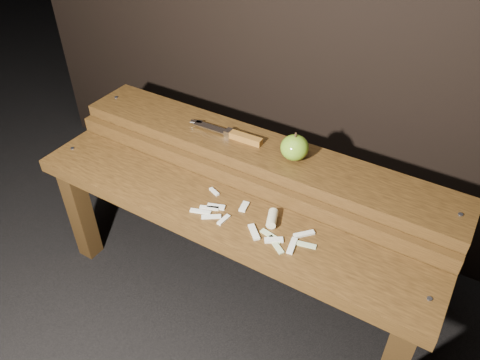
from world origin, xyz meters
The scene contains 6 objects.
ground centered at (0.00, 0.00, 0.00)m, with size 60.00×60.00×0.00m, color black.
bench_front_tier centered at (0.00, -0.06, 0.35)m, with size 1.20×0.20×0.42m.
bench_rear_tier centered at (0.00, 0.17, 0.41)m, with size 1.20×0.21×0.50m.
apple centered at (0.11, 0.17, 0.54)m, with size 0.08×0.08×0.08m.
knife centered at (-0.08, 0.17, 0.51)m, with size 0.25×0.03×0.02m.
apple_scraps centered at (0.12, -0.04, 0.43)m, with size 0.35×0.12×0.03m.
Camera 1 is at (0.53, -0.82, 1.28)m, focal length 35.00 mm.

